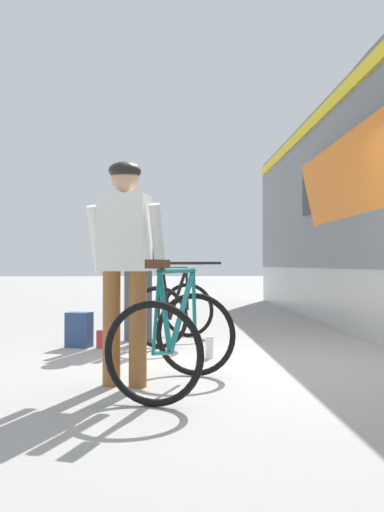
# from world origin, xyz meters

# --- Properties ---
(ground_plane) EXTENTS (80.00, 80.00, 0.00)m
(ground_plane) POSITION_xyz_m (0.00, 0.00, 0.00)
(ground_plane) COLOR #A09E99
(cyclist_near_in_white) EXTENTS (0.66, 0.42, 1.76)m
(cyclist_near_in_white) POSITION_xyz_m (-1.20, -0.62, 1.05)
(cyclist_near_in_white) COLOR #935B2D
(cyclist_near_in_white) RESTS_ON ground
(cyclist_far_in_blue) EXTENTS (0.66, 0.42, 1.76)m
(cyclist_far_in_blue) POSITION_xyz_m (-1.24, 1.85, 1.05)
(cyclist_far_in_blue) COLOR #4C515B
(cyclist_far_in_blue) RESTS_ON ground
(bicycle_near_teal) EXTENTS (1.01, 1.24, 0.99)m
(bicycle_near_teal) POSITION_xyz_m (-0.79, -0.77, 0.40)
(bicycle_near_teal) COLOR black
(bicycle_near_teal) RESTS_ON ground
(bicycle_far_black) EXTENTS (1.04, 1.25, 0.99)m
(bicycle_far_black) POSITION_xyz_m (-0.79, 1.70, 0.40)
(bicycle_far_black) COLOR black
(bicycle_far_black) RESTS_ON ground
(backpack_on_platform) EXTENTS (0.32, 0.25, 0.40)m
(backpack_on_platform) POSITION_xyz_m (-1.89, 1.37, 0.20)
(backpack_on_platform) COLOR navy
(backpack_on_platform) RESTS_ON ground
(water_bottle_near_the_bikes) EXTENTS (0.08, 0.08, 0.22)m
(water_bottle_near_the_bikes) POSITION_xyz_m (-0.44, 0.60, 0.11)
(water_bottle_near_the_bikes) COLOR silver
(water_bottle_near_the_bikes) RESTS_ON ground
(water_bottle_by_the_backpack) EXTENTS (0.08, 0.08, 0.20)m
(water_bottle_by_the_backpack) POSITION_xyz_m (-1.64, 1.29, 0.10)
(water_bottle_by_the_backpack) COLOR red
(water_bottle_by_the_backpack) RESTS_ON ground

